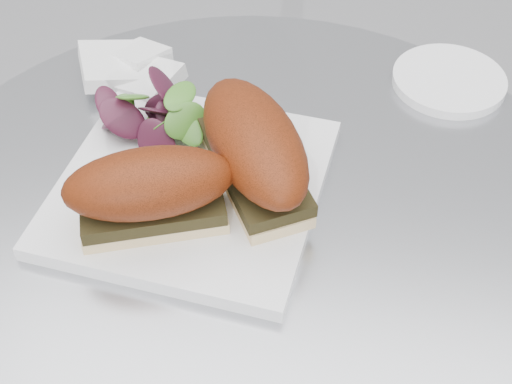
# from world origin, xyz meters

# --- Properties ---
(table) EXTENTS (0.70, 0.70, 0.73)m
(table) POSITION_xyz_m (0.00, 0.00, 0.49)
(table) COLOR #A3A4A9
(table) RESTS_ON ground
(plate) EXTENTS (0.27, 0.27, 0.02)m
(plate) POSITION_xyz_m (-0.06, 0.03, 0.74)
(plate) COLOR white
(plate) RESTS_ON table
(sandwich_left) EXTENTS (0.16, 0.11, 0.08)m
(sandwich_left) POSITION_xyz_m (-0.08, -0.02, 0.79)
(sandwich_left) COLOR beige
(sandwich_left) RESTS_ON plate
(sandwich_right) EXTENTS (0.15, 0.19, 0.08)m
(sandwich_right) POSITION_xyz_m (0.00, 0.04, 0.79)
(sandwich_right) COLOR beige
(sandwich_right) RESTS_ON plate
(salad) EXTENTS (0.11, 0.11, 0.05)m
(salad) POSITION_xyz_m (-0.10, 0.11, 0.77)
(salad) COLOR #468C2E
(salad) RESTS_ON plate
(napkin) EXTENTS (0.12, 0.12, 0.02)m
(napkin) POSITION_xyz_m (-0.16, 0.19, 0.74)
(napkin) COLOR white
(napkin) RESTS_ON table
(saucer) EXTENTS (0.13, 0.13, 0.01)m
(saucer) POSITION_xyz_m (0.19, 0.24, 0.74)
(saucer) COLOR white
(saucer) RESTS_ON table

